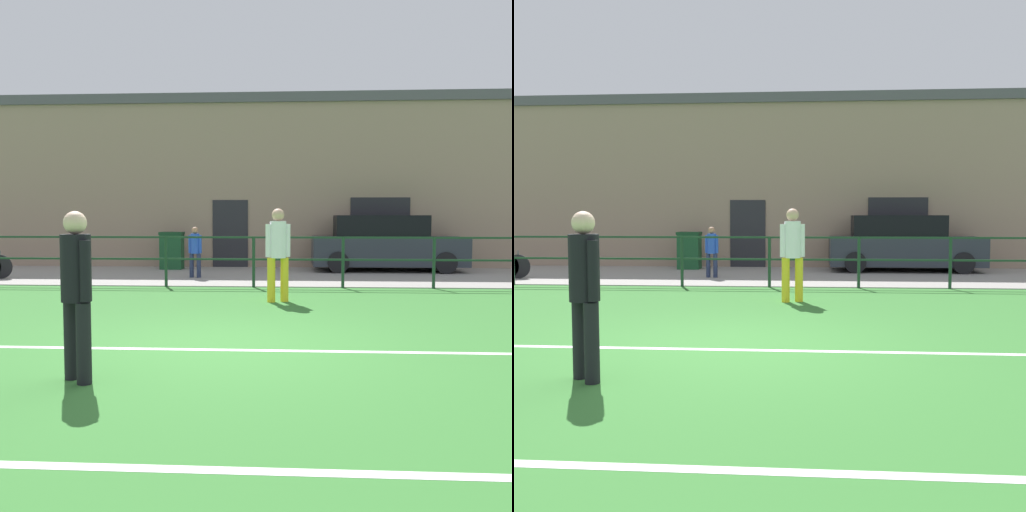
% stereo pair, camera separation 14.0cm
% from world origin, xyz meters
% --- Properties ---
extents(ground, '(60.00, 44.00, 0.04)m').
position_xyz_m(ground, '(0.00, 0.00, -0.02)').
color(ground, '#33702D').
extents(field_line_touchline, '(36.00, 0.11, 0.00)m').
position_xyz_m(field_line_touchline, '(0.00, -0.19, 0.00)').
color(field_line_touchline, white).
rests_on(field_line_touchline, ground).
extents(field_line_hash, '(36.00, 0.11, 0.00)m').
position_xyz_m(field_line_hash, '(0.00, -3.50, 0.00)').
color(field_line_hash, white).
rests_on(field_line_hash, ground).
extents(pavement_strip, '(48.00, 5.00, 0.02)m').
position_xyz_m(pavement_strip, '(0.00, 8.50, 0.01)').
color(pavement_strip, gray).
rests_on(pavement_strip, ground).
extents(perimeter_fence, '(36.07, 0.07, 1.15)m').
position_xyz_m(perimeter_fence, '(0.00, 6.00, 0.75)').
color(perimeter_fence, '#193823').
rests_on(perimeter_fence, ground).
extents(clubhouse_facade, '(28.00, 2.56, 5.38)m').
position_xyz_m(clubhouse_facade, '(0.00, 12.20, 2.70)').
color(clubhouse_facade, gray).
rests_on(clubhouse_facade, ground).
extents(player_goalkeeper, '(0.37, 0.34, 1.66)m').
position_xyz_m(player_goalkeeper, '(-1.22, -1.60, 0.94)').
color(player_goalkeeper, black).
rests_on(player_goalkeeper, ground).
extents(player_striker, '(0.46, 0.31, 1.75)m').
position_xyz_m(player_striker, '(0.60, 3.80, 0.99)').
color(player_striker, gold).
rests_on(player_striker, ground).
extents(soccer_ball_match, '(0.23, 0.23, 0.23)m').
position_xyz_m(soccer_ball_match, '(-2.12, 0.67, 0.12)').
color(soccer_ball_match, white).
rests_on(soccer_ball_match, ground).
extents(spectator_child, '(0.35, 0.23, 1.31)m').
position_xyz_m(spectator_child, '(-1.63, 7.81, 0.76)').
color(spectator_child, '#232D4C').
rests_on(spectator_child, pavement_strip).
extents(parked_car_red, '(4.33, 1.79, 1.61)m').
position_xyz_m(parked_car_red, '(3.57, 10.00, 0.78)').
color(parked_car_red, '#282D38').
rests_on(parked_car_red, pavement_strip).
extents(trash_bin_0, '(0.69, 0.58, 1.11)m').
position_xyz_m(trash_bin_0, '(-2.73, 10.17, 0.58)').
color(trash_bin_0, '#194C28').
rests_on(trash_bin_0, pavement_strip).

